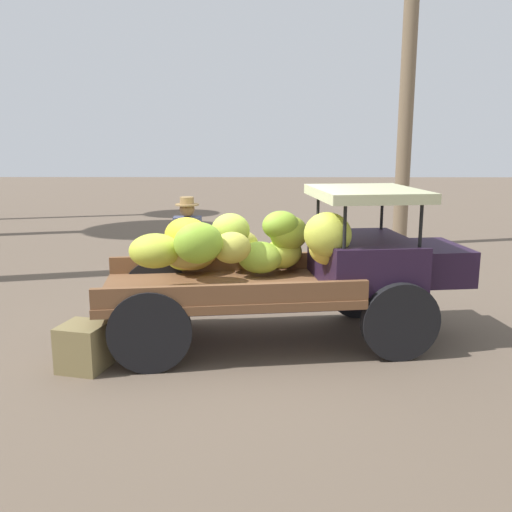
# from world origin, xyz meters

# --- Properties ---
(ground_plane) EXTENTS (60.00, 60.00, 0.00)m
(ground_plane) POSITION_xyz_m (0.00, 0.00, 0.00)
(ground_plane) COLOR brown
(truck) EXTENTS (4.59, 2.22, 1.89)m
(truck) POSITION_xyz_m (0.80, 0.08, 0.97)
(truck) COLOR #25152D
(truck) RESTS_ON ground
(farmer) EXTENTS (0.53, 0.46, 1.66)m
(farmer) POSITION_xyz_m (-0.65, 1.34, 0.94)
(farmer) COLOR #B4AEAB
(farmer) RESTS_ON ground
(wooden_crate) EXTENTS (0.57, 0.58, 0.51)m
(wooden_crate) POSITION_xyz_m (-1.53, -0.92, 0.25)
(wooden_crate) COLOR olive
(wooden_crate) RESTS_ON ground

